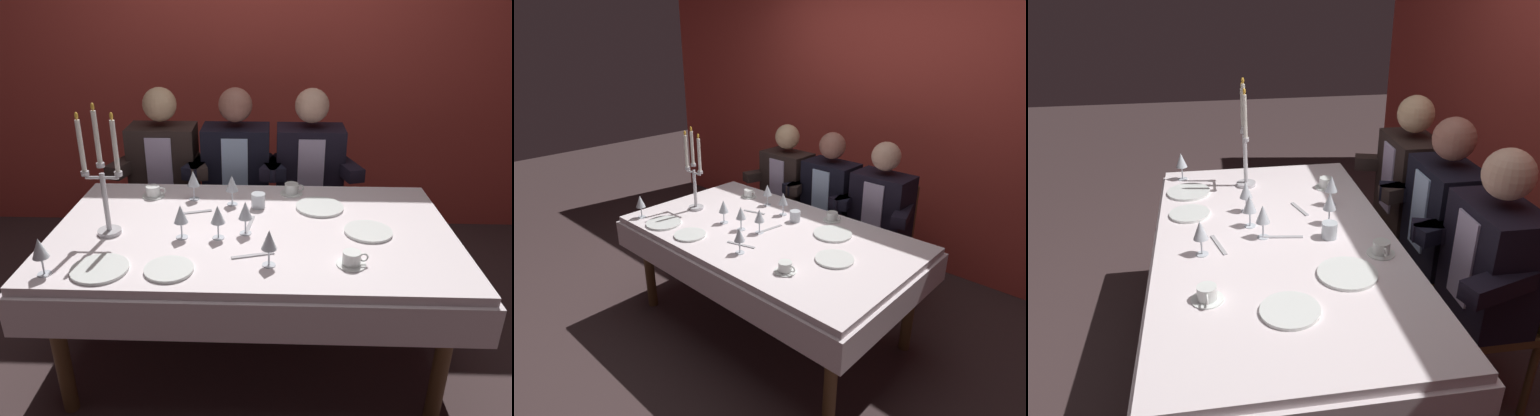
% 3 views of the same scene
% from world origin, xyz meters
% --- Properties ---
extents(ground_plane, '(12.00, 12.00, 0.00)m').
position_xyz_m(ground_plane, '(0.00, 0.00, 0.00)').
color(ground_plane, '#3F2E2F').
extents(back_wall, '(6.00, 0.12, 2.70)m').
position_xyz_m(back_wall, '(0.00, 1.66, 1.35)').
color(back_wall, '#BE3F36').
rests_on(back_wall, ground_plane).
extents(dining_table, '(1.94, 1.14, 0.74)m').
position_xyz_m(dining_table, '(0.00, 0.00, 0.62)').
color(dining_table, white).
rests_on(dining_table, ground_plane).
extents(candelabra, '(0.19, 0.11, 0.62)m').
position_xyz_m(candelabra, '(-0.67, -0.08, 1.00)').
color(candelabra, silver).
rests_on(candelabra, dining_table).
extents(dinner_plate_0, '(0.25, 0.25, 0.01)m').
position_xyz_m(dinner_plate_0, '(0.34, 0.24, 0.75)').
color(dinner_plate_0, white).
rests_on(dinner_plate_0, dining_table).
extents(dinner_plate_1, '(0.20, 0.20, 0.01)m').
position_xyz_m(dinner_plate_1, '(-0.33, -0.40, 0.75)').
color(dinner_plate_1, white).
rests_on(dinner_plate_1, dining_table).
extents(dinner_plate_2, '(0.24, 0.24, 0.01)m').
position_xyz_m(dinner_plate_2, '(-0.61, -0.41, 0.75)').
color(dinner_plate_2, white).
rests_on(dinner_plate_2, dining_table).
extents(dinner_plate_3, '(0.22, 0.22, 0.01)m').
position_xyz_m(dinner_plate_3, '(0.55, -0.03, 0.75)').
color(dinner_plate_3, white).
rests_on(dinner_plate_3, dining_table).
extents(wine_glass_0, '(0.07, 0.07, 0.16)m').
position_xyz_m(wine_glass_0, '(-0.82, -0.44, 0.85)').
color(wine_glass_0, silver).
rests_on(wine_glass_0, dining_table).
extents(wine_glass_1, '(0.07, 0.07, 0.16)m').
position_xyz_m(wine_glass_1, '(-0.12, 0.27, 0.86)').
color(wine_glass_1, silver).
rests_on(wine_glass_1, dining_table).
extents(wine_glass_2, '(0.07, 0.07, 0.16)m').
position_xyz_m(wine_glass_2, '(-0.03, -0.06, 0.85)').
color(wine_glass_2, silver).
rests_on(wine_glass_2, dining_table).
extents(wine_glass_3, '(0.07, 0.07, 0.16)m').
position_xyz_m(wine_glass_3, '(-0.32, -0.11, 0.86)').
color(wine_glass_3, silver).
rests_on(wine_glass_3, dining_table).
extents(wine_glass_4, '(0.07, 0.07, 0.16)m').
position_xyz_m(wine_glass_4, '(-0.15, -0.11, 0.85)').
color(wine_glass_4, silver).
rests_on(wine_glass_4, dining_table).
extents(wine_glass_5, '(0.07, 0.07, 0.16)m').
position_xyz_m(wine_glass_5, '(0.08, -0.34, 0.85)').
color(wine_glass_5, silver).
rests_on(wine_glass_5, dining_table).
extents(wine_glass_6, '(0.07, 0.07, 0.16)m').
position_xyz_m(wine_glass_6, '(-0.33, 0.34, 0.85)').
color(wine_glass_6, silver).
rests_on(wine_glass_6, dining_table).
extents(water_tumbler_0, '(0.07, 0.07, 0.08)m').
position_xyz_m(water_tumbler_0, '(0.02, 0.24, 0.78)').
color(water_tumbler_0, silver).
rests_on(water_tumbler_0, dining_table).
extents(coffee_cup_0, '(0.13, 0.12, 0.06)m').
position_xyz_m(coffee_cup_0, '(0.20, 0.43, 0.77)').
color(coffee_cup_0, white).
rests_on(coffee_cup_0, dining_table).
extents(coffee_cup_1, '(0.13, 0.12, 0.06)m').
position_xyz_m(coffee_cup_1, '(0.43, -0.33, 0.77)').
color(coffee_cup_1, white).
rests_on(coffee_cup_1, dining_table).
extents(coffee_cup_2, '(0.13, 0.12, 0.06)m').
position_xyz_m(coffee_cup_2, '(-0.56, 0.37, 0.77)').
color(coffee_cup_2, white).
rests_on(coffee_cup_2, dining_table).
extents(knife_0, '(0.04, 0.19, 0.01)m').
position_xyz_m(knife_0, '(-0.02, 0.03, 0.74)').
color(knife_0, '#B7B7BC').
rests_on(knife_0, dining_table).
extents(knife_1, '(0.19, 0.07, 0.01)m').
position_xyz_m(knife_1, '(0.01, -0.27, 0.74)').
color(knife_1, '#B7B7BC').
rests_on(knife_1, dining_table).
extents(fork_2, '(0.17, 0.07, 0.01)m').
position_xyz_m(fork_2, '(-0.30, 0.16, 0.74)').
color(fork_2, '#B7B7BC').
rests_on(fork_2, dining_table).
extents(seated_diner_0, '(0.63, 0.48, 1.24)m').
position_xyz_m(seated_diner_0, '(-0.61, 0.89, 0.74)').
color(seated_diner_0, brown).
rests_on(seated_diner_0, ground_plane).
extents(seated_diner_1, '(0.63, 0.48, 1.24)m').
position_xyz_m(seated_diner_1, '(-0.14, 0.89, 0.74)').
color(seated_diner_1, brown).
rests_on(seated_diner_1, ground_plane).
extents(seated_diner_2, '(0.63, 0.48, 1.24)m').
position_xyz_m(seated_diner_2, '(0.33, 0.89, 0.74)').
color(seated_diner_2, brown).
rests_on(seated_diner_2, ground_plane).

